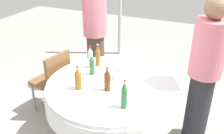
# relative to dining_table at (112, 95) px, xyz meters

# --- Properties ---
(dining_table) EXTENTS (1.44, 1.44, 0.74)m
(dining_table) POSITION_rel_dining_table_xyz_m (0.00, 0.00, 0.00)
(dining_table) COLOR white
(dining_table) RESTS_ON ground_plane
(bottle_green_north) EXTENTS (0.06, 0.06, 0.24)m
(bottle_green_north) POSITION_rel_dining_table_xyz_m (0.10, 0.29, 0.26)
(bottle_green_north) COLOR #2D6B38
(bottle_green_north) RESTS_ON dining_table
(bottle_amber_south) EXTENTS (0.06, 0.06, 0.28)m
(bottle_amber_south) POSITION_rel_dining_table_xyz_m (0.33, 0.33, 0.27)
(bottle_amber_south) COLOR #8C5619
(bottle_amber_south) RESTS_ON dining_table
(bottle_clear_west) EXTENTS (0.06, 0.06, 0.27)m
(bottle_clear_west) POSITION_rel_dining_table_xyz_m (0.25, 0.39, 0.27)
(bottle_clear_west) COLOR silver
(bottle_clear_west) RESTS_ON dining_table
(bottle_green_inner) EXTENTS (0.06, 0.06, 0.29)m
(bottle_green_inner) POSITION_rel_dining_table_xyz_m (-0.35, -0.27, 0.28)
(bottle_green_inner) COLOR #2D6B38
(bottle_green_inner) RESTS_ON dining_table
(bottle_amber_front) EXTENTS (0.07, 0.07, 0.26)m
(bottle_amber_front) POSITION_rel_dining_table_xyz_m (-0.23, 0.27, 0.27)
(bottle_amber_front) COLOR #8C5619
(bottle_amber_front) RESTS_ON dining_table
(bottle_brown_mid) EXTENTS (0.07, 0.07, 0.26)m
(bottle_brown_mid) POSITION_rel_dining_table_xyz_m (-0.14, -0.01, 0.27)
(bottle_brown_mid) COLOR #593314
(bottle_brown_mid) RESTS_ON dining_table
(wine_glass_inner) EXTENTS (0.06, 0.06, 0.15)m
(wine_glass_inner) POSITION_rel_dining_table_xyz_m (0.28, 0.16, 0.25)
(wine_glass_inner) COLOR white
(wine_glass_inner) RESTS_ON dining_table
(wine_glass_front) EXTENTS (0.06, 0.06, 0.15)m
(wine_glass_front) POSITION_rel_dining_table_xyz_m (0.30, -0.02, 0.25)
(wine_glass_front) COLOR white
(wine_glass_front) RESTS_ON dining_table
(plate_far) EXTENTS (0.20, 0.20, 0.02)m
(plate_far) POSITION_rel_dining_table_xyz_m (0.05, -0.34, 0.15)
(plate_far) COLOR white
(plate_far) RESTS_ON dining_table
(plate_right) EXTENTS (0.22, 0.22, 0.04)m
(plate_right) POSITION_rel_dining_table_xyz_m (0.07, 0.04, 0.16)
(plate_right) COLOR white
(plate_right) RESTS_ON dining_table
(spoon_south) EXTENTS (0.06, 0.18, 0.00)m
(spoon_south) POSITION_rel_dining_table_xyz_m (-0.34, -0.11, 0.15)
(spoon_south) COLOR silver
(spoon_south) RESTS_ON dining_table
(knife_west) EXTENTS (0.12, 0.15, 0.00)m
(knife_west) POSITION_rel_dining_table_xyz_m (-0.57, -0.02, 0.15)
(knife_west) COLOR silver
(knife_west) RESTS_ON dining_table
(folded_napkin) EXTENTS (0.17, 0.17, 0.02)m
(folded_napkin) POSITION_rel_dining_table_xyz_m (-0.10, 0.39, 0.16)
(folded_napkin) COLOR white
(folded_napkin) RESTS_ON dining_table
(person_north) EXTENTS (0.34, 0.34, 1.67)m
(person_north) POSITION_rel_dining_table_xyz_m (0.39, -0.89, 0.29)
(person_north) COLOR #26262B
(person_north) RESTS_ON ground_plane
(person_south) EXTENTS (0.34, 0.34, 1.67)m
(person_south) POSITION_rel_dining_table_xyz_m (0.97, 0.70, 0.29)
(person_south) COLOR #4C3F33
(person_south) RESTS_ON ground_plane
(chair_mid) EXTENTS (0.47, 0.47, 0.87)m
(chair_mid) POSITION_rel_dining_table_xyz_m (0.17, 0.90, -0.07)
(chair_mid) COLOR brown
(chair_mid) RESTS_ON ground_plane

